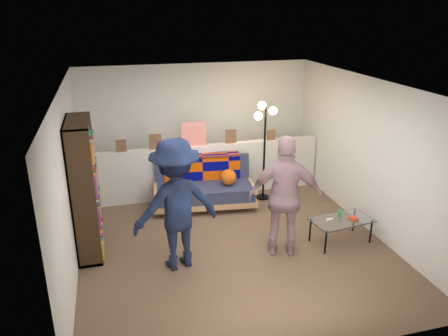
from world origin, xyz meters
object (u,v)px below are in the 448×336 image
object	(u,v)px
futon_sofa	(205,187)
person_left	(176,205)
floor_lamp	(264,132)
person_right	(286,197)
bookshelf	(85,193)
coffee_table	(342,221)

from	to	relation	value
futon_sofa	person_left	size ratio (longest dim) A/B	1.03
floor_lamp	person_right	xyz separation A→B (m)	(-0.37, -1.94, -0.40)
floor_lamp	futon_sofa	bearing A→B (deg)	-177.12
futon_sofa	bookshelf	distance (m)	2.32
coffee_table	floor_lamp	size ratio (longest dim) A/B	0.54
coffee_table	person_right	distance (m)	1.11
bookshelf	floor_lamp	xyz separation A→B (m)	(3.10, 1.14, 0.37)
bookshelf	person_left	xyz separation A→B (m)	(1.19, -0.72, -0.00)
bookshelf	floor_lamp	world-z (taller)	bookshelf
coffee_table	floor_lamp	xyz separation A→B (m)	(-0.59, 1.88, 0.93)
bookshelf	coffee_table	world-z (taller)	bookshelf
futon_sofa	floor_lamp	world-z (taller)	floor_lamp
bookshelf	floor_lamp	distance (m)	3.32
bookshelf	person_right	xyz separation A→B (m)	(2.73, -0.81, -0.03)
bookshelf	person_left	distance (m)	1.39
futon_sofa	person_left	distance (m)	2.04
bookshelf	person_right	distance (m)	2.84
futon_sofa	bookshelf	world-z (taller)	bookshelf
floor_lamp	person_right	distance (m)	2.02
bookshelf	coffee_table	size ratio (longest dim) A/B	2.03
bookshelf	futon_sofa	bearing A→B (deg)	28.70
floor_lamp	person_right	bearing A→B (deg)	-100.85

